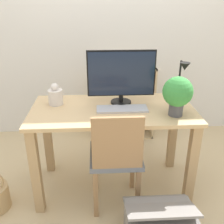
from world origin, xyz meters
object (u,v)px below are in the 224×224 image
monitor (121,75)px  keyboard (122,109)px  vase (55,96)px  bookshelf (115,105)px  desk_lamp (182,79)px  chair (116,156)px  potted_plant (178,93)px

monitor → keyboard: 0.28m
vase → bookshelf: size_ratio=0.21×
keyboard → bookshelf: bearing=89.6°
desk_lamp → chair: 0.80m
potted_plant → bookshelf: (-0.39, 1.12, -0.54)m
monitor → vase: (-0.54, -0.00, -0.17)m
vase → bookshelf: bearing=57.2°
keyboard → potted_plant: size_ratio=1.35×
keyboard → vase: (-0.54, 0.15, 0.07)m
keyboard → vase: vase is taller
vase → potted_plant: 0.98m
keyboard → chair: (-0.06, -0.22, -0.29)m
desk_lamp → chair: (-0.54, -0.30, -0.51)m
potted_plant → chair: 0.66m
keyboard → chair: chair is taller
potted_plant → keyboard: bearing=163.3°
desk_lamp → bookshelf: bearing=117.2°
vase → desk_lamp: (1.02, -0.07, 0.15)m
monitor → potted_plant: 0.48m
vase → bookshelf: 1.10m
desk_lamp → chair: size_ratio=0.42×
vase → potted_plant: (0.94, -0.27, 0.10)m
monitor → keyboard: bearing=-91.6°
desk_lamp → chair: bearing=-151.0°
potted_plant → chair: size_ratio=0.34×
chair → bookshelf: chair is taller
monitor → vase: size_ratio=3.05×
monitor → potted_plant: (0.39, -0.27, -0.07)m
potted_plant → bookshelf: bearing=109.1°
keyboard → desk_lamp: 0.53m
potted_plant → chair: potted_plant is taller
monitor → desk_lamp: size_ratio=1.52×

